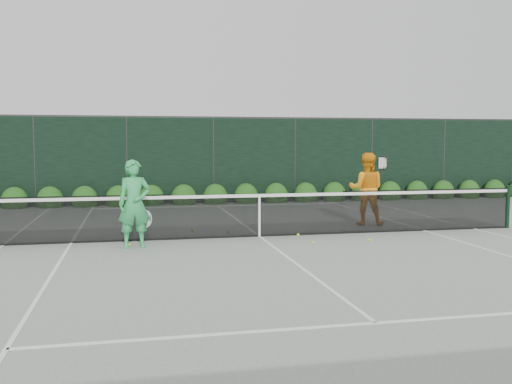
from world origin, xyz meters
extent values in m
plane|color=gray|center=(0.00, 0.00, 0.00)|extent=(80.00, 80.00, 0.00)
cylinder|color=black|center=(6.40, 0.00, 0.54)|extent=(0.10, 0.10, 1.07)
cube|color=black|center=(-4.20, 0.00, 0.51)|extent=(4.40, 0.01, 1.02)
cube|color=black|center=(0.00, 0.00, 0.48)|extent=(4.00, 0.01, 0.96)
cube|color=black|center=(4.20, 0.00, 0.51)|extent=(4.40, 0.01, 1.02)
cube|color=white|center=(0.00, 0.00, 0.94)|extent=(12.80, 0.03, 0.07)
cube|color=black|center=(0.00, 0.00, 0.02)|extent=(12.80, 0.02, 0.04)
cube|color=white|center=(0.00, 0.00, 0.46)|extent=(0.05, 0.03, 0.91)
imported|color=green|center=(-2.78, -0.78, 0.90)|extent=(0.71, 0.51, 1.80)
torus|color=beige|center=(-2.58, -0.68, 0.57)|extent=(0.30, 0.07, 0.30)
cylinder|color=black|center=(-2.58, -0.68, 0.33)|extent=(0.10, 0.03, 0.30)
imported|color=#FF9D15|center=(3.14, 1.26, 0.94)|extent=(1.12, 1.02, 1.88)
torus|color=black|center=(3.49, 1.06, 1.62)|extent=(0.25, 0.21, 0.30)
cylinder|color=black|center=(3.49, 1.06, 1.38)|extent=(0.10, 0.03, 0.30)
cube|color=white|center=(-5.49, 0.00, 0.01)|extent=(0.06, 23.77, 0.01)
cube|color=white|center=(5.49, 0.00, 0.01)|extent=(0.06, 23.77, 0.01)
cube|color=white|center=(-4.12, 0.00, 0.01)|extent=(0.06, 23.77, 0.01)
cube|color=white|center=(4.12, 0.00, 0.01)|extent=(0.06, 23.77, 0.01)
cube|color=white|center=(0.00, 11.88, 0.01)|extent=(11.03, 0.06, 0.01)
cube|color=white|center=(0.00, 6.40, 0.01)|extent=(8.23, 0.06, 0.01)
cube|color=white|center=(0.00, -6.40, 0.01)|extent=(8.23, 0.06, 0.01)
cube|color=white|center=(0.00, 0.00, 0.01)|extent=(0.06, 12.80, 0.01)
cube|color=black|center=(0.00, 7.50, 1.50)|extent=(32.00, 0.06, 3.00)
cube|color=#262826|center=(0.00, 7.50, 3.03)|extent=(32.00, 0.06, 0.06)
cylinder|color=#262826|center=(-6.00, 7.50, 1.50)|extent=(0.08, 0.08, 3.00)
cylinder|color=#262826|center=(-3.00, 7.50, 1.50)|extent=(0.08, 0.08, 3.00)
cylinder|color=#262826|center=(0.00, 7.50, 1.50)|extent=(0.08, 0.08, 3.00)
cylinder|color=#262826|center=(3.00, 7.50, 1.50)|extent=(0.08, 0.08, 3.00)
cylinder|color=#262826|center=(6.00, 7.50, 1.50)|extent=(0.08, 0.08, 3.00)
cylinder|color=#262826|center=(9.00, 7.50, 1.50)|extent=(0.08, 0.08, 3.00)
cylinder|color=#262826|center=(12.00, 7.50, 1.50)|extent=(0.08, 0.08, 3.00)
ellipsoid|color=#13370F|center=(-6.60, 7.15, 0.23)|extent=(0.86, 0.65, 0.94)
ellipsoid|color=#13370F|center=(-5.50, 7.15, 0.23)|extent=(0.86, 0.65, 0.94)
ellipsoid|color=#13370F|center=(-4.40, 7.15, 0.23)|extent=(0.86, 0.65, 0.94)
ellipsoid|color=#13370F|center=(-3.30, 7.15, 0.23)|extent=(0.86, 0.65, 0.94)
ellipsoid|color=#13370F|center=(-2.20, 7.15, 0.23)|extent=(0.86, 0.65, 0.94)
ellipsoid|color=#13370F|center=(-1.10, 7.15, 0.23)|extent=(0.86, 0.65, 0.94)
ellipsoid|color=#13370F|center=(0.00, 7.15, 0.23)|extent=(0.86, 0.65, 0.94)
ellipsoid|color=#13370F|center=(1.10, 7.15, 0.23)|extent=(0.86, 0.65, 0.94)
ellipsoid|color=#13370F|center=(2.20, 7.15, 0.23)|extent=(0.86, 0.65, 0.94)
ellipsoid|color=#13370F|center=(3.30, 7.15, 0.23)|extent=(0.86, 0.65, 0.94)
ellipsoid|color=#13370F|center=(4.40, 7.15, 0.23)|extent=(0.86, 0.65, 0.94)
ellipsoid|color=#13370F|center=(5.50, 7.15, 0.23)|extent=(0.86, 0.65, 0.94)
ellipsoid|color=#13370F|center=(6.60, 7.15, 0.23)|extent=(0.86, 0.65, 0.94)
ellipsoid|color=#13370F|center=(7.70, 7.15, 0.23)|extent=(0.86, 0.65, 0.94)
ellipsoid|color=#13370F|center=(8.80, 7.15, 0.23)|extent=(0.86, 0.65, 0.94)
ellipsoid|color=#13370F|center=(9.90, 7.15, 0.23)|extent=(0.86, 0.65, 0.94)
ellipsoid|color=#13370F|center=(11.00, 7.15, 0.23)|extent=(0.86, 0.65, 0.94)
sphere|color=#B2DC30|center=(0.91, -1.17, 0.03)|extent=(0.07, 0.07, 0.07)
sphere|color=#B2DC30|center=(0.88, -0.14, 0.03)|extent=(0.07, 0.07, 0.07)
sphere|color=#B2DC30|center=(-2.89, -0.60, 0.03)|extent=(0.07, 0.07, 0.07)
sphere|color=#B2DC30|center=(-1.44, 1.03, 0.03)|extent=(0.07, 0.07, 0.07)
sphere|color=#B2DC30|center=(-0.61, 0.64, 0.03)|extent=(0.07, 0.07, 0.07)
sphere|color=#B2DC30|center=(2.20, -1.14, 0.03)|extent=(0.07, 0.07, 0.07)
camera|label=1|loc=(-2.79, -12.57, 2.15)|focal=40.00mm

